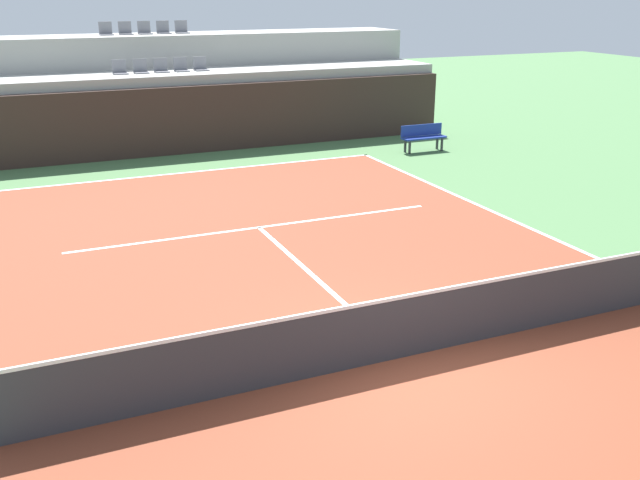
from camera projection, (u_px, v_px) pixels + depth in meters
The scene contains 12 objects.
ground_plane at pixel (404, 357), 10.27m from camera, with size 80.00×80.00×0.00m, color #477042.
court_surface at pixel (404, 357), 10.27m from camera, with size 11.00×24.00×0.01m, color brown.
baseline_far at pixel (196, 172), 20.61m from camera, with size 11.00×0.10×0.00m, color white.
service_line_far at pixel (259, 227), 15.80m from camera, with size 8.26×0.10×0.00m, color white.
centre_service_line at pixel (316, 278), 13.03m from camera, with size 0.10×6.40×0.00m, color white.
back_wall at pixel (174, 121), 22.50m from camera, with size 18.93×0.30×2.11m, color #33231E.
stands_tier_lower at pixel (165, 110), 23.62m from camera, with size 18.93×2.40×2.41m, color #9E9E99.
stands_tier_upper at pixel (149, 85), 25.52m from camera, with size 18.93×2.40×3.47m, color #9E9E99.
seating_row_lower at pixel (161, 68), 23.26m from camera, with size 3.06×0.44×0.44m.
seating_row_upper at pixel (145, 30), 24.98m from camera, with size 3.06×0.44×0.44m.
tennis_net at pixel (405, 325), 10.10m from camera, with size 11.08×0.08×1.07m.
player_bench at pixel (423, 136), 23.08m from camera, with size 1.50×0.40×0.85m.
Camera 1 is at (-4.73, -7.90, 5.00)m, focal length 40.29 mm.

